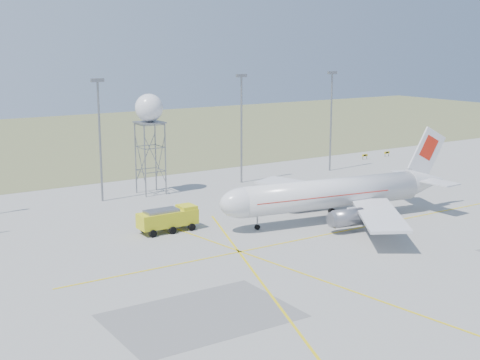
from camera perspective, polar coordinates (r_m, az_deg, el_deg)
ground at (r=68.53m, az=18.35°, el=-11.50°), size 400.00×400.00×0.00m
grass_strip at (r=187.28m, az=-17.15°, el=3.11°), size 400.00×120.00×0.03m
mast_b at (r=112.87m, az=-11.90°, el=4.21°), size 2.20×0.50×20.50m
mast_c at (r=125.61m, az=0.12°, el=5.20°), size 2.20×0.50×20.50m
mast_d at (r=138.79m, az=7.79°, el=5.71°), size 2.20×0.50×20.50m
taxi_sign_near at (r=155.09m, az=10.61°, el=2.07°), size 1.60×0.17×1.20m
taxi_sign_far at (r=159.95m, az=12.43°, el=2.28°), size 1.60×0.17×1.20m
airliner_main at (r=100.76m, az=8.06°, el=-1.16°), size 39.02×37.58×13.30m
radar_tower at (r=117.42m, az=-7.70°, el=3.55°), size 4.86×4.86×17.59m
fire_truck at (r=94.96m, az=-6.06°, el=-3.41°), size 8.58×3.45×3.43m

